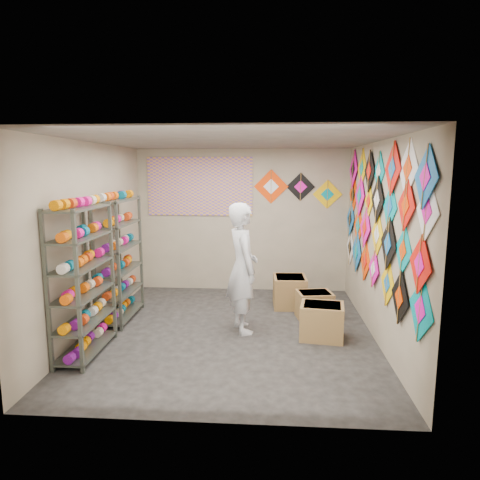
# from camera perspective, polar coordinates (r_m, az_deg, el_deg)

# --- Properties ---
(ground) EXTENTS (4.50, 4.50, 0.00)m
(ground) POSITION_cam_1_polar(r_m,az_deg,el_deg) (6.32, -1.12, -12.15)
(ground) COLOR black
(room_walls) EXTENTS (4.50, 4.50, 4.50)m
(room_walls) POSITION_cam_1_polar(r_m,az_deg,el_deg) (5.92, -1.17, 2.83)
(room_walls) COLOR tan
(room_walls) RESTS_ON ground
(shelf_rack_front) EXTENTS (0.40, 1.10, 1.90)m
(shelf_rack_front) POSITION_cam_1_polar(r_m,az_deg,el_deg) (5.68, -20.22, -5.17)
(shelf_rack_front) COLOR #4C5147
(shelf_rack_front) RESTS_ON ground
(shelf_rack_back) EXTENTS (0.40, 1.10, 1.90)m
(shelf_rack_back) POSITION_cam_1_polar(r_m,az_deg,el_deg) (6.85, -15.81, -2.50)
(shelf_rack_back) COLOR #4C5147
(shelf_rack_back) RESTS_ON ground
(string_spools) EXTENTS (0.12, 2.36, 0.12)m
(string_spools) POSITION_cam_1_polar(r_m,az_deg,el_deg) (6.24, -17.85, -2.86)
(string_spools) COLOR #FF1193
(string_spools) RESTS_ON ground
(kite_wall_display) EXTENTS (0.05, 4.32, 2.05)m
(kite_wall_display) POSITION_cam_1_polar(r_m,az_deg,el_deg) (6.15, 17.62, 2.72)
(kite_wall_display) COLOR #009099
(kite_wall_display) RESTS_ON room_walls
(back_wall_kites) EXTENTS (1.64, 0.02, 0.74)m
(back_wall_kites) POSITION_cam_1_polar(r_m,az_deg,el_deg) (8.12, 7.49, 6.77)
(back_wall_kites) COLOR #FF3B00
(back_wall_kites) RESTS_ON room_walls
(poster) EXTENTS (2.00, 0.01, 1.10)m
(poster) POSITION_cam_1_polar(r_m,az_deg,el_deg) (8.20, -5.39, 7.12)
(poster) COLOR #764EA9
(poster) RESTS_ON room_walls
(shopkeeper) EXTENTS (0.96, 0.88, 1.87)m
(shopkeeper) POSITION_cam_1_polar(r_m,az_deg,el_deg) (6.11, 0.32, -3.75)
(shopkeeper) COLOR silver
(shopkeeper) RESTS_ON ground
(carton_a) EXTENTS (0.65, 0.56, 0.49)m
(carton_a) POSITION_cam_1_polar(r_m,az_deg,el_deg) (6.13, 10.85, -10.59)
(carton_a) COLOR olive
(carton_a) RESTS_ON ground
(carton_b) EXTENTS (0.59, 0.51, 0.43)m
(carton_b) POSITION_cam_1_polar(r_m,az_deg,el_deg) (6.87, 9.88, -8.59)
(carton_b) COLOR olive
(carton_b) RESTS_ON ground
(carton_c) EXTENTS (0.57, 0.62, 0.52)m
(carton_c) POSITION_cam_1_polar(r_m,az_deg,el_deg) (7.40, 6.64, -6.83)
(carton_c) COLOR olive
(carton_c) RESTS_ON ground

